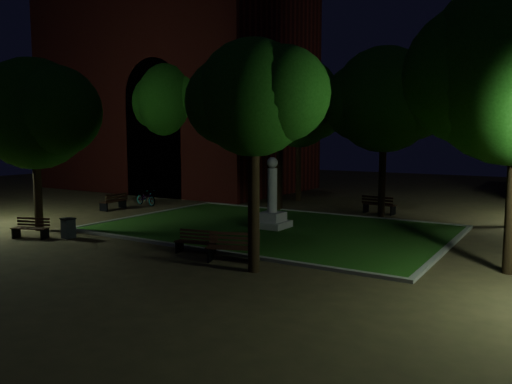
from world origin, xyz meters
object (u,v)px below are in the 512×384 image
at_px(monument, 272,208).
at_px(bicycle, 146,197).
at_px(bench_near_left, 196,243).
at_px(bench_far_side, 379,205).
at_px(bench_left_side, 114,202).
at_px(bench_west_near, 31,229).
at_px(trash_bin, 68,228).
at_px(bench_near_right, 233,248).

height_order(monument, bicycle, monument).
height_order(bench_near_left, bicycle, bicycle).
bearing_deg(bench_far_side, monument, 75.05).
bearing_deg(monument, bicycle, 165.48).
distance_m(monument, bench_left_side, 10.81).
bearing_deg(bench_near_left, bench_west_near, 179.84).
bearing_deg(trash_bin, bench_west_near, -148.73).
bearing_deg(trash_bin, bench_left_side, 124.85).
bearing_deg(bench_near_right, bicycle, 124.15).
relative_size(bench_left_side, bench_far_side, 0.93).
bearing_deg(bicycle, bench_near_right, -114.67).
xyz_separation_m(bench_west_near, bench_far_side, (10.14, 14.01, 0.07)).
height_order(bench_near_left, bench_far_side, bench_far_side).
relative_size(monument, trash_bin, 3.81).
relative_size(bench_near_left, bench_far_side, 0.86).
bearing_deg(monument, trash_bin, -134.88).
distance_m(monument, bench_near_left, 5.54).
relative_size(trash_bin, bicycle, 0.46).
relative_size(monument, bench_left_side, 1.85).
bearing_deg(bench_near_left, bench_near_right, -19.83).
bearing_deg(bench_far_side, bicycle, 23.71).
bearing_deg(bench_left_side, trash_bin, 31.51).
distance_m(bench_near_right, bicycle, 15.01).
bearing_deg(monument, bench_far_side, 69.35).
height_order(bench_far_side, trash_bin, bench_far_side).
relative_size(bench_near_right, bench_left_side, 1.08).
height_order(bench_west_near, bicycle, bicycle).
bearing_deg(bench_west_near, bench_far_side, 32.91).
bearing_deg(bench_left_side, bicycle, 170.09).
height_order(bench_near_left, trash_bin, trash_bin).
bearing_deg(bench_left_side, bench_far_side, 112.77).
xyz_separation_m(bench_near_right, trash_bin, (-8.02, -0.42, -0.03)).
height_order(bench_far_side, bicycle, bench_far_side).
relative_size(bench_near_right, trash_bin, 2.21).
distance_m(bench_west_near, trash_bin, 1.56).
xyz_separation_m(monument, bicycle, (-10.52, 2.72, -0.48)).
distance_m(bench_west_near, bench_far_side, 17.30).
relative_size(bench_far_side, trash_bin, 2.20).
distance_m(bench_west_near, bicycle, 10.19).
bearing_deg(bicycle, monument, -94.66).
relative_size(bench_near_left, bench_west_near, 0.99).
bearing_deg(bench_far_side, bench_near_left, 84.00).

